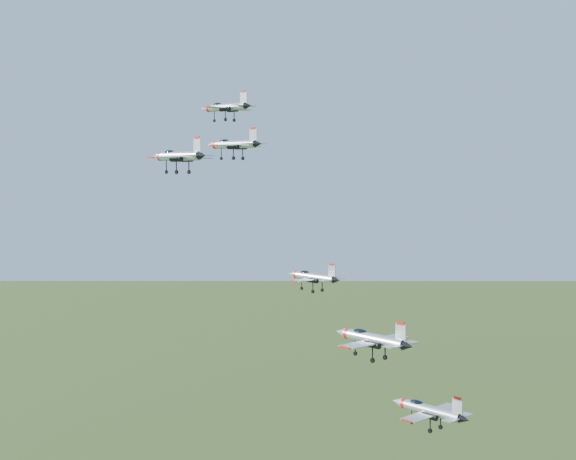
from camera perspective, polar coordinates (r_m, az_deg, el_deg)
The scene contains 6 objects.
jet_lead at distance 131.45m, azimuth -4.51°, elevation 8.71°, with size 11.28×9.27×3.02m.
jet_left_high at distance 115.20m, azimuth -3.94°, elevation 6.10°, with size 10.73×8.81×2.88m.
jet_right_high at distance 97.72m, azimuth -7.87°, elevation 5.25°, with size 10.47×8.70×2.80m.
jet_left_low at distance 119.31m, azimuth 1.76°, elevation -3.33°, with size 10.86×9.07×2.90m.
jet_right_low at distance 96.48m, azimuth 5.97°, elevation -7.67°, with size 12.26×10.27×3.28m.
jet_trail at distance 97.36m, azimuth 9.94°, elevation -12.46°, with size 11.13×9.29×2.98m.
Camera 1 is at (74.48, -86.47, 137.31)m, focal length 50.00 mm.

